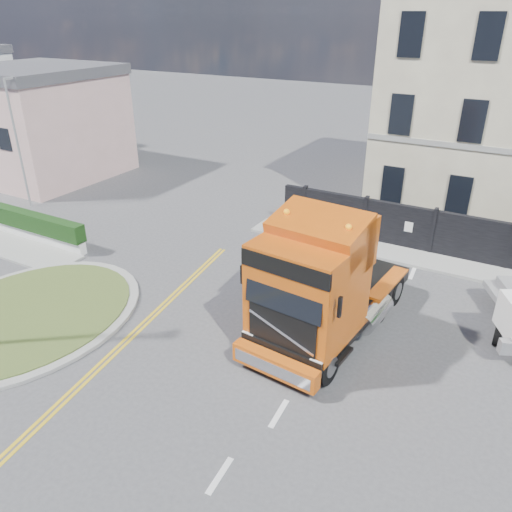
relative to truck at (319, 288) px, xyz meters
The scene contains 9 objects.
ground 3.02m from the truck, 163.57° to the right, with size 120.00×120.00×0.00m, color #424244.
traffic_island 10.09m from the truck, 158.38° to the right, with size 6.80×6.80×0.17m.
hedge_wall 15.29m from the truck, behind, with size 8.00×0.55×1.35m.
pavement_side 15.34m from the truck, behind, with size 8.50×1.80×0.10m, color gray.
seaside_bldg_pink 23.76m from the truck, 159.41° to the left, with size 8.00×8.00×6.00m, color beige.
hoarding_fence 9.45m from the truck, 62.57° to the left, with size 18.80×0.25×2.00m.
pavement_far 8.56m from the truck, 63.08° to the left, with size 20.00×1.60×0.12m, color gray.
truck is the anchor object (origin of this frame).
lamppost_slim 18.83m from the truck, 168.39° to the left, with size 0.27×0.55×6.66m.
Camera 1 is at (7.01, -11.74, 9.53)m, focal length 35.00 mm.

